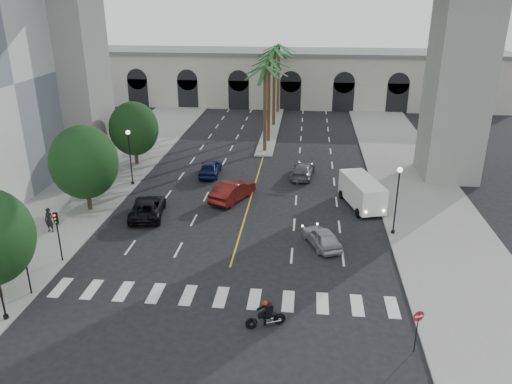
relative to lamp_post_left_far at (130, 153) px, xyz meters
name	(u,v)px	position (x,y,z in m)	size (l,w,h in m)	color
ground	(225,284)	(11.40, -16.00, -3.22)	(140.00, 140.00, 0.00)	black
sidewalk_left	(92,187)	(-3.60, -1.00, -3.15)	(8.00, 100.00, 0.15)	gray
sidewalk_right	(423,200)	(26.40, -1.00, -3.15)	(8.00, 100.00, 0.15)	gray
median	(271,129)	(11.40, 22.00, -3.12)	(2.00, 24.00, 0.20)	gray
pier_building	(280,77)	(11.40, 39.00, 1.04)	(71.00, 10.50, 8.50)	beige
palm_a	(265,71)	(11.40, 12.00, 5.88)	(3.20, 3.20, 10.30)	#47331E
palm_b	(269,63)	(11.50, 16.00, 6.15)	(3.20, 3.20, 10.60)	#47331E
palm_c	(269,63)	(11.20, 20.00, 5.69)	(3.20, 3.20, 10.10)	#47331E
palm_d	(274,53)	(11.55, 24.00, 6.43)	(3.20, 3.20, 10.90)	#47331E
palm_e	(275,53)	(11.30, 28.00, 5.97)	(3.20, 3.20, 10.40)	#47331E
palm_f	(279,48)	(11.60, 32.00, 6.24)	(3.20, 3.20, 10.70)	#47331E
street_tree_mid	(84,162)	(-1.60, -6.00, 0.99)	(5.44, 5.44, 7.21)	#382616
street_tree_far	(134,129)	(-1.60, 6.00, 0.68)	(5.04, 5.04, 6.68)	#382616
lamp_post_left_far	(130,153)	(0.00, 0.00, 0.00)	(0.40, 0.40, 5.35)	black
lamp_post_right	(397,195)	(22.80, -8.00, 0.00)	(0.40, 0.40, 5.35)	black
traffic_signal_near	(25,259)	(0.10, -18.50, -0.71)	(0.25, 0.18, 3.65)	black
traffic_signal_far	(57,229)	(0.10, -14.50, -0.71)	(0.25, 0.18, 3.65)	black
motorcycle_rider	(267,315)	(14.34, -19.98, -2.49)	(2.14, 0.94, 1.62)	black
car_a	(322,237)	(17.47, -10.32, -2.53)	(1.64, 4.09, 1.39)	#A6A6AA
car_b	(233,191)	(9.90, -2.55, -2.36)	(1.82, 5.21, 1.72)	#571311
car_c	(148,207)	(3.53, -6.57, -2.48)	(2.48, 5.37, 1.49)	black
car_d	(303,170)	(15.87, 4.07, -2.51)	(2.00, 4.92, 1.43)	#5C5B60
car_e	(210,168)	(6.72, 3.58, -2.43)	(1.86, 4.62, 1.57)	#0D163F
cargo_van	(362,192)	(20.91, -2.86, -1.87)	(3.63, 6.08, 2.43)	white
pedestrian_a	(49,220)	(-2.78, -10.43, -2.12)	(0.69, 0.45, 1.90)	black
pedestrian_b	(20,241)	(-3.26, -13.63, -2.23)	(0.82, 0.64, 1.69)	black
do_not_enter_sign	(418,323)	(21.90, -21.30, -1.45)	(0.56, 0.26, 2.45)	black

